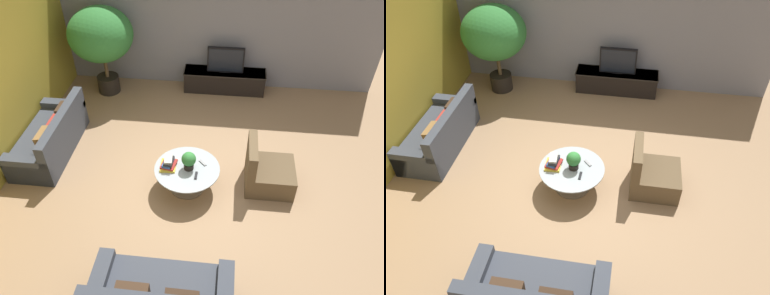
% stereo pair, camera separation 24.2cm
% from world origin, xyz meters
% --- Properties ---
extents(ground_plane, '(24.00, 24.00, 0.00)m').
position_xyz_m(ground_plane, '(0.00, 0.00, 0.00)').
color(ground_plane, '#9E7A56').
extents(back_wall_stone, '(7.40, 0.12, 3.00)m').
position_xyz_m(back_wall_stone, '(0.00, 3.26, 1.50)').
color(back_wall_stone, gray).
rests_on(back_wall_stone, ground).
extents(media_console, '(1.83, 0.50, 0.48)m').
position_xyz_m(media_console, '(0.40, 2.94, 0.25)').
color(media_console, black).
rests_on(media_console, ground).
extents(television, '(0.80, 0.13, 0.57)m').
position_xyz_m(television, '(0.40, 2.94, 0.76)').
color(television, black).
rests_on(television, media_console).
extents(coffee_table, '(1.07, 1.07, 0.43)m').
position_xyz_m(coffee_table, '(-0.07, -0.18, 0.31)').
color(coffee_table, '#756656').
rests_on(coffee_table, ground).
extents(couch_by_wall, '(0.84, 1.86, 0.84)m').
position_xyz_m(couch_by_wall, '(-2.68, 0.48, 0.29)').
color(couch_by_wall, '#3D424C').
rests_on(couch_by_wall, ground).
extents(armchair_wicker, '(0.80, 0.76, 0.86)m').
position_xyz_m(armchair_wicker, '(1.23, 0.04, 0.27)').
color(armchair_wicker, brown).
rests_on(armchair_wicker, ground).
extents(potted_palm_tall, '(1.36, 1.36, 1.93)m').
position_xyz_m(potted_palm_tall, '(-2.21, 2.61, 1.32)').
color(potted_palm_tall, black).
rests_on(potted_palm_tall, ground).
extents(potted_plant_tabletop, '(0.24, 0.24, 0.32)m').
position_xyz_m(potted_plant_tabletop, '(-0.05, -0.17, 0.61)').
color(potted_plant_tabletop, black).
rests_on(potted_plant_tabletop, coffee_table).
extents(book_stack, '(0.28, 0.32, 0.18)m').
position_xyz_m(book_stack, '(-0.38, -0.16, 0.51)').
color(book_stack, gold).
rests_on(book_stack, coffee_table).
extents(remote_black, '(0.04, 0.16, 0.02)m').
position_xyz_m(remote_black, '(0.09, -0.33, 0.44)').
color(remote_black, black).
rests_on(remote_black, coffee_table).
extents(remote_silver, '(0.14, 0.14, 0.02)m').
position_xyz_m(remote_silver, '(0.17, -0.03, 0.44)').
color(remote_silver, gray).
rests_on(remote_silver, coffee_table).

